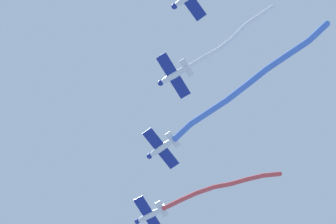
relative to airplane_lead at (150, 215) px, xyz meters
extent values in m
ellipsoid|color=silver|center=(0.06, 0.10, -0.01)|extent=(3.24, 4.64, 0.98)
sphere|color=navy|center=(-1.08, -1.88, -0.01)|extent=(1.14, 1.14, 0.83)
ellipsoid|color=#1E2847|center=(-0.24, -0.42, 0.35)|extent=(1.16, 1.36, 0.52)
cube|color=navy|center=(-0.02, -0.04, -0.14)|extent=(6.86, 4.89, 0.13)
cube|color=silver|center=(1.06, 1.85, 0.07)|extent=(2.82, 2.15, 0.11)
cube|color=navy|center=(1.01, 1.76, 0.59)|extent=(0.66, 1.01, 1.35)
cylinder|color=#DB4C4C|center=(1.94, 3.45, -0.03)|extent=(2.02, 2.88, 0.80)
cylinder|color=#DB4C4C|center=(3.24, 5.90, 0.03)|extent=(1.83, 2.65, 0.73)
cylinder|color=#DB4C4C|center=(4.20, 8.39, 0.35)|extent=(1.65, 2.87, 1.55)
cylinder|color=#DB4C4C|center=(4.83, 10.99, 0.69)|extent=(1.28, 2.69, 0.82)
cylinder|color=#DB4C4C|center=(5.48, 13.38, 0.71)|extent=(1.42, 2.46, 0.71)
cylinder|color=#DB4C4C|center=(6.19, 15.76, 0.73)|extent=(1.38, 2.70, 0.78)
cylinder|color=#DB4C4C|center=(6.61, 18.30, 0.91)|extent=(1.08, 2.65, 1.23)
sphere|color=#DB4C4C|center=(1.25, 2.18, -0.07)|extent=(0.68, 0.68, 0.68)
sphere|color=#DB4C4C|center=(2.64, 4.73, 0.01)|extent=(0.68, 0.68, 0.68)
sphere|color=#DB4C4C|center=(3.84, 7.07, 0.04)|extent=(0.68, 0.68, 0.68)
sphere|color=#DB4C4C|center=(4.56, 9.71, 0.66)|extent=(0.68, 0.68, 0.68)
sphere|color=#DB4C4C|center=(5.10, 12.26, 0.72)|extent=(0.68, 0.68, 0.68)
sphere|color=#DB4C4C|center=(5.86, 14.49, 0.70)|extent=(0.68, 0.68, 0.68)
sphere|color=#DB4C4C|center=(6.53, 17.02, 0.75)|extent=(0.68, 0.68, 0.68)
sphere|color=#DB4C4C|center=(6.69, 19.58, 1.07)|extent=(0.68, 0.68, 0.68)
ellipsoid|color=silver|center=(11.05, 1.77, 0.24)|extent=(3.68, 4.41, 0.98)
sphere|color=navy|center=(9.67, -0.06, 0.24)|extent=(1.17, 1.17, 0.83)
ellipsoid|color=#1E2847|center=(10.69, 1.29, 0.60)|extent=(1.24, 1.35, 0.52)
cube|color=navy|center=(10.95, 1.64, 0.11)|extent=(6.54, 5.52, 0.13)
cube|color=silver|center=(12.27, 3.37, 0.32)|extent=(2.72, 2.38, 0.11)
cube|color=navy|center=(12.21, 3.29, 0.84)|extent=(0.76, 0.95, 1.35)
cylinder|color=#4C75DB|center=(13.64, 4.79, 0.23)|extent=(2.93, 2.85, 0.98)
cylinder|color=#4C75DB|center=(15.63, 7.03, 0.20)|extent=(2.46, 2.78, 1.07)
cylinder|color=#4C75DB|center=(17.55, 9.54, -0.05)|extent=(2.95, 3.29, 1.32)
cylinder|color=#4C75DB|center=(19.80, 12.28, -0.30)|extent=(3.08, 3.30, 1.04)
cylinder|color=#4C75DB|center=(22.09, 14.96, -0.22)|extent=(2.97, 3.19, 1.23)
cylinder|color=#4C75DB|center=(24.26, 17.66, -0.18)|extent=(2.90, 3.31, 1.12)
cylinder|color=#4C75DB|center=(26.34, 20.41, -0.30)|extent=(2.73, 3.24, 0.92)
cylinder|color=#4C75DB|center=(28.57, 22.85, -0.47)|extent=(3.12, 2.82, 1.24)
sphere|color=#4C75DB|center=(12.50, 3.67, 0.18)|extent=(0.87, 0.87, 0.87)
sphere|color=#4C75DB|center=(14.79, 5.90, 0.28)|extent=(0.87, 0.87, 0.87)
sphere|color=#4C75DB|center=(16.48, 8.17, 0.13)|extent=(0.87, 0.87, 0.87)
sphere|color=#4C75DB|center=(18.62, 10.91, -0.23)|extent=(0.87, 0.87, 0.87)
sphere|color=#4C75DB|center=(20.99, 13.64, -0.37)|extent=(0.87, 0.87, 0.87)
sphere|color=#4C75DB|center=(23.19, 16.27, -0.08)|extent=(0.87, 0.87, 0.87)
sphere|color=#4C75DB|center=(25.33, 19.04, -0.28)|extent=(0.87, 0.87, 0.87)
sphere|color=#4C75DB|center=(27.35, 21.77, -0.31)|extent=(0.87, 0.87, 0.87)
sphere|color=#4C75DB|center=(29.79, 23.94, -0.62)|extent=(0.87, 0.87, 0.87)
ellipsoid|color=silver|center=(22.04, 3.43, 0.49)|extent=(3.35, 4.59, 0.98)
sphere|color=navy|center=(20.84, 1.48, 0.49)|extent=(1.15, 1.15, 0.83)
ellipsoid|color=#1E2847|center=(21.73, 2.92, 0.85)|extent=(1.18, 1.36, 0.52)
cube|color=navy|center=(21.96, 3.29, 0.36)|extent=(6.79, 5.05, 0.13)
cube|color=silver|center=(23.10, 5.14, 0.57)|extent=(2.80, 2.21, 0.11)
cube|color=navy|center=(23.05, 5.06, 1.09)|extent=(0.68, 1.00, 1.35)
cylinder|color=white|center=(23.90, 6.44, 0.62)|extent=(1.88, 2.29, 1.12)
cylinder|color=white|center=(25.10, 8.49, 0.88)|extent=(1.80, 2.43, 0.80)
cylinder|color=white|center=(26.45, 10.58, 1.31)|extent=(2.19, 2.44, 1.48)
cylinder|color=white|center=(28.06, 12.45, 1.89)|extent=(2.29, 2.15, 1.15)
cylinder|color=white|center=(29.56, 14.27, 2.44)|extent=(1.98, 2.29, 1.42)
cylinder|color=white|center=(30.79, 16.23, 3.13)|extent=(1.95, 2.36, 1.51)
sphere|color=white|center=(23.30, 5.47, 0.43)|extent=(0.61, 0.61, 0.61)
sphere|color=white|center=(24.50, 7.42, 0.81)|extent=(0.61, 0.61, 0.61)
sphere|color=white|center=(25.70, 9.55, 0.94)|extent=(0.61, 0.61, 0.61)
sphere|color=white|center=(27.20, 11.60, 1.67)|extent=(0.61, 0.61, 0.61)
sphere|color=white|center=(28.92, 13.31, 2.12)|extent=(0.61, 0.61, 0.61)
sphere|color=white|center=(30.19, 15.23, 2.77)|extent=(0.61, 0.61, 0.61)
sphere|color=white|center=(31.39, 17.24, 3.49)|extent=(0.61, 0.61, 0.61)
sphere|color=navy|center=(31.66, 3.27, 0.74)|extent=(1.17, 1.17, 0.83)
camera|label=1|loc=(43.93, 2.23, -80.15)|focal=63.23mm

